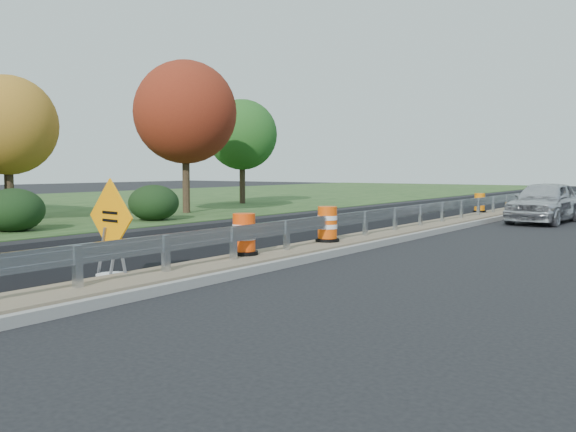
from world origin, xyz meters
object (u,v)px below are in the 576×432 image
Objects in this scene: caution_sign at (112,256)px; car_silver at (545,202)px; barrel_median_mid at (327,225)px; barrel_median_near at (244,235)px; barrel_median_far at (480,203)px.

caution_sign is 0.40× the size of car_silver.
caution_sign is 6.65m from barrel_median_mid.
barrel_median_mid is at bearing 86.99° from barrel_median_near.
caution_sign is 19.22m from car_silver.
barrel_median_near is at bearing -89.08° from barrel_median_far.
barrel_median_near is 1.12× the size of barrel_median_far.
caution_sign reaches higher than barrel_median_far.
barrel_median_mid is 13.75m from barrel_median_far.
caution_sign is 20.34m from barrel_median_far.
barrel_median_far is 0.17× the size of car_silver.
car_silver is at bearing -24.68° from barrel_median_far.
barrel_median_near is at bearing -97.41° from car_silver.
car_silver is at bearing 87.54° from caution_sign.
barrel_median_near is (0.62, 3.26, 0.17)m from caution_sign.
caution_sign reaches higher than barrel_median_near.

